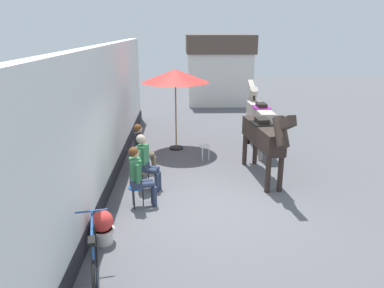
# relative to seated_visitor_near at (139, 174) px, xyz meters

# --- Properties ---
(ground_plane) EXTENTS (40.00, 40.00, 0.00)m
(ground_plane) POSITION_rel_seated_visitor_near_xyz_m (1.60, 3.04, -0.78)
(ground_plane) COLOR #56565B
(pub_facade_wall) EXTENTS (0.34, 14.00, 3.40)m
(pub_facade_wall) POSITION_rel_seated_visitor_near_xyz_m (-0.95, 1.54, 0.76)
(pub_facade_wall) COLOR white
(pub_facade_wall) RESTS_ON ground_plane
(distant_cottage) EXTENTS (3.40, 2.60, 3.50)m
(distant_cottage) POSITION_rel_seated_visitor_near_xyz_m (3.00, 11.90, 1.02)
(distant_cottage) COLOR silver
(distant_cottage) RESTS_ON ground_plane
(seated_visitor_near) EXTENTS (0.61, 0.48, 1.39)m
(seated_visitor_near) POSITION_rel_seated_visitor_near_xyz_m (0.00, 0.00, 0.00)
(seated_visitor_near) COLOR #194C99
(seated_visitor_near) RESTS_ON ground_plane
(seated_visitor_middle) EXTENTS (0.61, 0.48, 1.39)m
(seated_visitor_middle) POSITION_rel_seated_visitor_near_xyz_m (0.06, 0.92, 0.00)
(seated_visitor_middle) COLOR gold
(seated_visitor_middle) RESTS_ON ground_plane
(seated_visitor_far) EXTENTS (0.61, 0.48, 1.39)m
(seated_visitor_far) POSITION_rel_seated_visitor_near_xyz_m (-0.12, 1.98, 0.00)
(seated_visitor_far) COLOR gold
(seated_visitor_far) RESTS_ON ground_plane
(saddled_horse_near) EXTENTS (0.68, 2.99, 2.06)m
(saddled_horse_near) POSITION_rel_seated_visitor_near_xyz_m (3.05, 1.50, 0.38)
(saddled_horse_near) COLOR #2D231E
(saddled_horse_near) RESTS_ON ground_plane
(saddled_horse_far) EXTENTS (0.51, 3.00, 2.06)m
(saddled_horse_far) POSITION_rel_seated_visitor_near_xyz_m (3.45, 4.00, 0.38)
(saddled_horse_far) COLOR #B2A899
(saddled_horse_far) RESTS_ON ground_plane
(flower_planter_near) EXTENTS (0.43, 0.43, 0.64)m
(flower_planter_near) POSITION_rel_seated_visitor_near_xyz_m (-0.53, -1.44, -0.44)
(flower_planter_near) COLOR beige
(flower_planter_near) RESTS_ON ground_plane
(leaning_bicycle) EXTENTS (0.56, 1.73, 1.02)m
(leaning_bicycle) POSITION_rel_seated_visitor_near_xyz_m (-0.42, -2.59, -0.38)
(leaning_bicycle) COLOR black
(leaning_bicycle) RESTS_ON ground_plane
(cafe_parasol) EXTENTS (2.10, 2.10, 2.58)m
(cafe_parasol) POSITION_rel_seated_visitor_near_xyz_m (0.79, 4.10, 1.59)
(cafe_parasol) COLOR black
(cafe_parasol) RESTS_ON ground_plane
(spare_stool_white) EXTENTS (0.32, 0.32, 0.46)m
(spare_stool_white) POSITION_rel_seated_visitor_near_xyz_m (1.64, 2.94, -0.38)
(spare_stool_white) COLOR white
(spare_stool_white) RESTS_ON ground_plane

